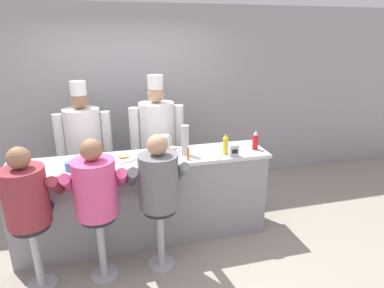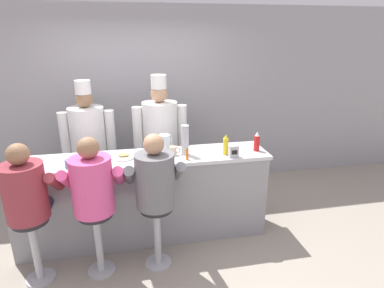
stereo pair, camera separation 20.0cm
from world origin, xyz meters
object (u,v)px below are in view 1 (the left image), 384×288
Objects in this scene: cook_in_whites_near at (84,144)px; diner_seated_maroon at (27,200)px; diner_seated_grey at (158,185)px; cereal_bowl at (25,169)px; cook_in_whites_far at (157,138)px; water_pitcher_clear at (164,143)px; mustard_bottle_yellow at (225,144)px; coffee_mug_tan at (174,151)px; napkin_dispenser_chrome at (234,151)px; coffee_mug_blue at (70,166)px; ketchup_bottle_red at (255,141)px; breakfast_plate at (124,158)px; hot_sauce_bottle_orange at (188,154)px; diner_seated_pink at (96,191)px; cup_stack_steel at (185,140)px.

diner_seated_maroon is at bearing -108.14° from cook_in_whites_near.
diner_seated_maroon is at bearing -179.96° from diner_seated_grey.
cereal_bowl is 0.09× the size of cook_in_whites_far.
water_pitcher_clear is 0.14× the size of diner_seated_maroon.
mustard_bottle_yellow is at bearing -51.72° from cook_in_whites_far.
coffee_mug_tan is 0.97× the size of napkin_dispenser_chrome.
napkin_dispenser_chrome is (1.71, -0.04, 0.02)m from coffee_mug_blue.
breakfast_plate is (-1.51, 0.07, -0.09)m from ketchup_bottle_red.
cereal_bowl is (-2.46, -0.02, -0.08)m from ketchup_bottle_red.
hot_sauce_bottle_orange is 1.48m from cook_in_whites_near.
ketchup_bottle_red is 1.39× the size of cereal_bowl.
ketchup_bottle_red is 0.13× the size of cook_in_whites_far.
cook_in_whites_far is at bearing -4.47° from cook_in_whites_near.
mustard_bottle_yellow reaches higher than ketchup_bottle_red.
hot_sauce_bottle_orange is 0.70m from breakfast_plate.
cook_in_whites_far is at bearing 81.40° from diner_seated_grey.
napkin_dispenser_chrome is 0.09× the size of diner_seated_maroon.
napkin_dispenser_chrome is at bearing -31.15° from cook_in_whites_near.
mustard_bottle_yellow is 0.46m from hot_sauce_bottle_orange.
coffee_mug_tan is at bearing 30.48° from diner_seated_pink.
cup_stack_steel reaches higher than napkin_dispenser_chrome.
breakfast_plate is at bearing -124.58° from cook_in_whites_far.
water_pitcher_clear is at bearing 169.25° from ketchup_bottle_red.
water_pitcher_clear reaches higher than coffee_mug_tan.
ketchup_bottle_red is at bearing 24.43° from napkin_dispenser_chrome.
cereal_bowl is 1.63m from cook_in_whites_far.
ketchup_bottle_red reaches higher than coffee_mug_tan.
cup_stack_steel reaches higher than hot_sauce_bottle_orange.
water_pitcher_clear is at bearing 159.13° from mustard_bottle_yellow.
ketchup_bottle_red is 1.51m from breakfast_plate.
hot_sauce_bottle_orange is at bearing -54.61° from coffee_mug_tan.
cook_in_whites_far reaches higher than cereal_bowl.
coffee_mug_tan is 0.09× the size of diner_seated_maroon.
diner_seated_maroon is (-2.05, -0.30, -0.17)m from napkin_dispenser_chrome.
coffee_mug_tan is 0.67m from napkin_dispenser_chrome.
cook_in_whites_far is (0.48, 0.69, -0.03)m from breakfast_plate.
breakfast_plate is (-1.12, 0.13, -0.10)m from mustard_bottle_yellow.
diner_seated_pink reaches higher than coffee_mug_tan.
ketchup_bottle_red is at bearing -23.16° from cook_in_whites_near.
coffee_mug_blue is at bearing 125.91° from diner_seated_pink.
diner_seated_pink reaches higher than hot_sauce_bottle_orange.
diner_seated_pink is at bearing -32.38° from cereal_bowl.
diner_seated_maroon is at bearing -162.52° from cup_stack_steel.
coffee_mug_tan is 0.18m from cup_stack_steel.
cook_in_whites_near is at bearing 71.86° from diner_seated_maroon.
hot_sauce_bottle_orange is 0.51m from napkin_dispenser_chrome.
water_pitcher_clear is 0.80m from napkin_dispenser_chrome.
diner_seated_pink is at bearing -139.57° from water_pitcher_clear.
coffee_mug_tan is (-0.12, 0.17, -0.01)m from hot_sauce_bottle_orange.
cook_in_whites_near reaches higher than diner_seated_grey.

